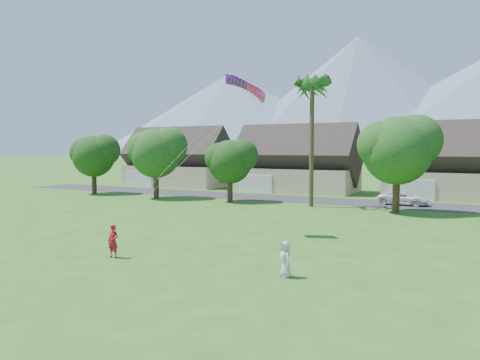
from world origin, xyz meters
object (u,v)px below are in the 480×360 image
Objects in this scene: kite_flyer at (113,241)px; parked_car at (403,198)px; watcher at (286,259)px; parafoil_kite at (247,85)px.

parked_car is at bearing 71.32° from kite_flyer.
watcher is at bearing -176.93° from parked_car.
parked_car is at bearing 53.48° from parafoil_kite.
kite_flyer is at bearing -130.31° from watcher.
kite_flyer is 13.16m from parafoil_kite.
watcher is at bearing 4.15° from kite_flyer.
parked_car is 1.58× the size of parafoil_kite.
parked_car is 24.03m from parafoil_kite.
kite_flyer is 9.35m from watcher.
parafoil_kite reaches higher than parked_car.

